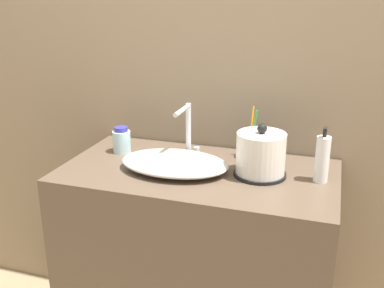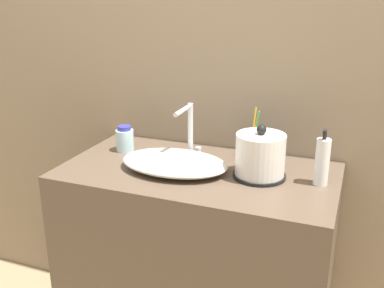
% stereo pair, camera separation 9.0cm
% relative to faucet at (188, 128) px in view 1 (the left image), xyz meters
% --- Properties ---
extents(wall_back, '(6.00, 0.04, 2.60)m').
position_rel_faucet_xyz_m(wall_back, '(0.08, 0.19, 0.27)').
color(wall_back, gray).
rests_on(wall_back, ground_plane).
extents(vanity_counter, '(1.05, 0.57, 0.90)m').
position_rel_faucet_xyz_m(vanity_counter, '(0.08, -0.11, -0.58)').
color(vanity_counter, brown).
rests_on(vanity_counter, ground_plane).
extents(sink_basin, '(0.42, 0.27, 0.06)m').
position_rel_faucet_xyz_m(sink_basin, '(-0.00, -0.15, -0.10)').
color(sink_basin, silver).
rests_on(sink_basin, vanity_counter).
extents(faucet, '(0.06, 0.17, 0.22)m').
position_rel_faucet_xyz_m(faucet, '(0.00, 0.00, 0.00)').
color(faucet, silver).
rests_on(faucet, vanity_counter).
extents(electric_kettle, '(0.19, 0.19, 0.20)m').
position_rel_faucet_xyz_m(electric_kettle, '(0.31, -0.10, -0.05)').
color(electric_kettle, black).
rests_on(electric_kettle, vanity_counter).
extents(toothbrush_cup, '(0.08, 0.08, 0.21)m').
position_rel_faucet_xyz_m(toothbrush_cup, '(0.25, 0.08, -0.08)').
color(toothbrush_cup, '#2D519E').
rests_on(toothbrush_cup, vanity_counter).
extents(lotion_bottle, '(0.05, 0.05, 0.20)m').
position_rel_faucet_xyz_m(lotion_bottle, '(0.53, -0.09, -0.04)').
color(lotion_bottle, white).
rests_on(lotion_bottle, vanity_counter).
extents(shampoo_bottle, '(0.08, 0.08, 0.11)m').
position_rel_faucet_xyz_m(shampoo_bottle, '(-0.29, -0.03, -0.08)').
color(shampoo_bottle, silver).
rests_on(shampoo_bottle, vanity_counter).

